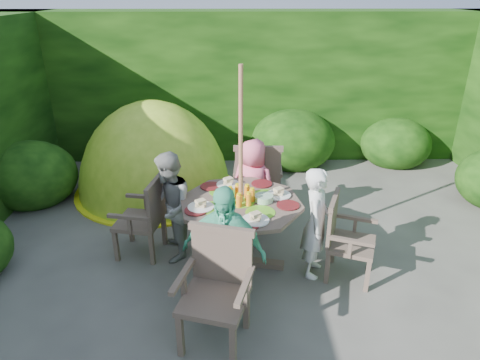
{
  "coord_description": "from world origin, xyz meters",
  "views": [
    {
      "loc": [
        -0.45,
        -3.65,
        2.84
      ],
      "look_at": [
        -0.37,
        0.76,
        0.85
      ],
      "focal_mm": 32.0,
      "sensor_mm": 36.0,
      "label": 1
    }
  ],
  "objects_px": {
    "garden_chair_left": "(145,216)",
    "child_right": "(316,223)",
    "garden_chair_front": "(217,286)",
    "garden_chair_right": "(345,237)",
    "patio_table": "(241,212)",
    "dome_tent": "(156,190)",
    "child_left": "(170,207)",
    "parasol_pole": "(241,174)",
    "garden_chair_back": "(258,180)",
    "child_back": "(253,186)",
    "child_front": "(224,253)"
  },
  "relations": [
    {
      "from": "child_back",
      "to": "patio_table",
      "type": "bearing_deg",
      "value": 103.45
    },
    {
      "from": "garden_chair_right",
      "to": "garden_chair_back",
      "type": "bearing_deg",
      "value": 54.02
    },
    {
      "from": "patio_table",
      "to": "garden_chair_front",
      "type": "bearing_deg",
      "value": -102.08
    },
    {
      "from": "garden_chair_left",
      "to": "dome_tent",
      "type": "bearing_deg",
      "value": -163.09
    },
    {
      "from": "patio_table",
      "to": "garden_chair_right",
      "type": "bearing_deg",
      "value": -11.58
    },
    {
      "from": "parasol_pole",
      "to": "dome_tent",
      "type": "height_order",
      "value": "parasol_pole"
    },
    {
      "from": "garden_chair_front",
      "to": "dome_tent",
      "type": "relative_size",
      "value": 0.36
    },
    {
      "from": "parasol_pole",
      "to": "garden_chair_right",
      "type": "xyz_separation_m",
      "value": [
        1.08,
        -0.22,
        -0.63
      ]
    },
    {
      "from": "child_left",
      "to": "child_back",
      "type": "distance_m",
      "value": 1.13
    },
    {
      "from": "garden_chair_left",
      "to": "child_left",
      "type": "height_order",
      "value": "child_left"
    },
    {
      "from": "garden_chair_right",
      "to": "dome_tent",
      "type": "bearing_deg",
      "value": 68.1
    },
    {
      "from": "garden_chair_right",
      "to": "garden_chair_left",
      "type": "height_order",
      "value": "garden_chair_left"
    },
    {
      "from": "patio_table",
      "to": "garden_chair_front",
      "type": "xyz_separation_m",
      "value": [
        -0.23,
        -1.07,
        -0.13
      ]
    },
    {
      "from": "patio_table",
      "to": "garden_chair_front",
      "type": "distance_m",
      "value": 1.1
    },
    {
      "from": "child_right",
      "to": "child_back",
      "type": "relative_size",
      "value": 1.02
    },
    {
      "from": "garden_chair_front",
      "to": "garden_chair_right",
      "type": "bearing_deg",
      "value": 48.87
    },
    {
      "from": "garden_chair_left",
      "to": "child_front",
      "type": "xyz_separation_m",
      "value": [
        0.91,
        -1.02,
        0.18
      ]
    },
    {
      "from": "garden_chair_left",
      "to": "child_right",
      "type": "distance_m",
      "value": 1.9
    },
    {
      "from": "child_left",
      "to": "child_front",
      "type": "distance_m",
      "value": 1.13
    },
    {
      "from": "garden_chair_left",
      "to": "child_back",
      "type": "distance_m",
      "value": 1.36
    },
    {
      "from": "garden_chair_left",
      "to": "child_front",
      "type": "height_order",
      "value": "child_front"
    },
    {
      "from": "garden_chair_back",
      "to": "child_left",
      "type": "bearing_deg",
      "value": 44.38
    },
    {
      "from": "child_front",
      "to": "child_back",
      "type": "bearing_deg",
      "value": 92.26
    },
    {
      "from": "garden_chair_right",
      "to": "child_back",
      "type": "xyz_separation_m",
      "value": [
        -0.91,
        1.0,
        0.13
      ]
    },
    {
      "from": "garden_chair_front",
      "to": "child_back",
      "type": "relative_size",
      "value": 0.82
    },
    {
      "from": "child_right",
      "to": "child_back",
      "type": "xyz_separation_m",
      "value": [
        -0.61,
        0.95,
        -0.01
      ]
    },
    {
      "from": "child_left",
      "to": "child_back",
      "type": "xyz_separation_m",
      "value": [
        0.95,
        0.61,
        -0.03
      ]
    },
    {
      "from": "parasol_pole",
      "to": "child_back",
      "type": "relative_size",
      "value": 1.84
    },
    {
      "from": "child_left",
      "to": "garden_chair_front",
      "type": "bearing_deg",
      "value": 17.56
    },
    {
      "from": "patio_table",
      "to": "garden_chair_left",
      "type": "height_order",
      "value": "patio_table"
    },
    {
      "from": "patio_table",
      "to": "child_right",
      "type": "distance_m",
      "value": 0.8
    },
    {
      "from": "child_right",
      "to": "child_front",
      "type": "xyz_separation_m",
      "value": [
        -0.95,
        -0.61,
        0.05
      ]
    },
    {
      "from": "garden_chair_right",
      "to": "child_back",
      "type": "bearing_deg",
      "value": 63.17
    },
    {
      "from": "garden_chair_right",
      "to": "child_back",
      "type": "distance_m",
      "value": 1.36
    },
    {
      "from": "patio_table",
      "to": "child_front",
      "type": "height_order",
      "value": "child_front"
    },
    {
      "from": "patio_table",
      "to": "parasol_pole",
      "type": "relative_size",
      "value": 0.72
    },
    {
      "from": "child_right",
      "to": "child_left",
      "type": "relative_size",
      "value": 0.97
    },
    {
      "from": "dome_tent",
      "to": "child_back",
      "type": "bearing_deg",
      "value": -28.92
    },
    {
      "from": "garden_chair_back",
      "to": "child_right",
      "type": "xyz_separation_m",
      "value": [
        0.54,
        -1.23,
        0.06
      ]
    },
    {
      "from": "parasol_pole",
      "to": "child_right",
      "type": "height_order",
      "value": "parasol_pole"
    },
    {
      "from": "garden_chair_front",
      "to": "child_right",
      "type": "height_order",
      "value": "child_right"
    },
    {
      "from": "garden_chair_right",
      "to": "child_front",
      "type": "relative_size",
      "value": 0.66
    },
    {
      "from": "garden_chair_back",
      "to": "dome_tent",
      "type": "distance_m",
      "value": 1.84
    },
    {
      "from": "garden_chair_right",
      "to": "garden_chair_left",
      "type": "relative_size",
      "value": 0.96
    },
    {
      "from": "parasol_pole",
      "to": "dome_tent",
      "type": "distance_m",
      "value": 2.57
    },
    {
      "from": "garden_chair_right",
      "to": "garden_chair_left",
      "type": "bearing_deg",
      "value": 98.95
    },
    {
      "from": "patio_table",
      "to": "dome_tent",
      "type": "xyz_separation_m",
      "value": [
        -1.27,
        1.95,
        -0.66
      ]
    },
    {
      "from": "child_left",
      "to": "parasol_pole",
      "type": "bearing_deg",
      "value": 71.17
    },
    {
      "from": "dome_tent",
      "to": "garden_chair_front",
      "type": "bearing_deg",
      "value": -60.74
    },
    {
      "from": "child_left",
      "to": "child_back",
      "type": "bearing_deg",
      "value": 116.17
    }
  ]
}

